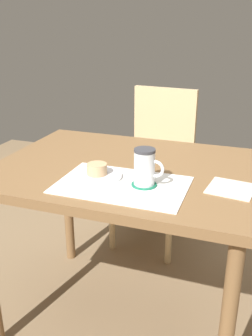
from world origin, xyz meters
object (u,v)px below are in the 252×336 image
pastry (97,169)px  coffee_mug (145,167)px  dining_table (126,187)px  pastry_plate (97,176)px  wooden_chair (157,163)px

pastry → coffee_mug: (0.19, -0.01, 0.04)m
pastry → coffee_mug: 0.19m
pastry → coffee_mug: bearing=-3.8°
dining_table → coffee_mug: coffee_mug is taller
coffee_mug → pastry: bearing=176.2°
pastry_plate → pastry: 0.03m
wooden_chair → pastry_plate: size_ratio=5.14×
pastry → coffee_mug: size_ratio=0.57×
pastry_plate → wooden_chair: bearing=90.5°
wooden_chair → dining_table: bearing=100.4°
wooden_chair → coffee_mug: size_ratio=7.25×
wooden_chair → pastry_plate: (0.01, -0.90, 0.27)m
wooden_chair → pastry_plate: 0.94m
dining_table → coffee_mug: size_ratio=8.06×
dining_table → pastry_plate: size_ratio=5.72×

